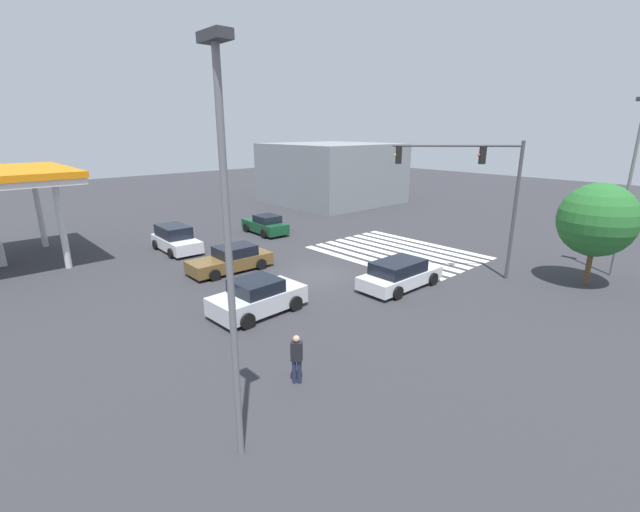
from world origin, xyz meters
name	(u,v)px	position (x,y,z in m)	size (l,w,h in m)	color
ground_plane	(320,275)	(0.00, 0.00, 0.00)	(118.85, 118.85, 0.00)	#333338
crosswalk_markings	(397,252)	(0.00, -6.76, 0.00)	(10.02, 7.25, 0.01)	silver
traffic_signal_mast	(481,183)	(-5.79, -5.79, 5.11)	(4.65, 4.65, 7.17)	#47474C
car_0	(175,239)	(10.04, 3.70, 0.79)	(4.40, 2.19, 1.66)	silver
car_1	(400,274)	(-4.05, -1.76, 0.69)	(2.18, 4.67, 1.42)	silver
car_2	(258,297)	(-1.84, 5.33, 0.71)	(2.35, 4.22, 1.53)	silver
car_3	(231,260)	(3.97, 3.15, 0.65)	(2.12, 4.74, 1.41)	brown
car_4	(265,225)	(10.06, -3.47, 0.68)	(4.25, 2.17, 1.46)	#144728
corner_building	(332,173)	(17.60, -17.67, 3.12)	(11.95, 11.95, 6.25)	gray
pedestrian	(297,357)	(-7.19, 7.50, 0.92)	(0.41, 0.41, 1.65)	#232842
street_light_pole_a	(631,175)	(-10.73, -11.87, 5.44)	(0.80, 0.36, 9.24)	slate
street_light_pole_b	(227,235)	(-8.63, 10.47, 5.57)	(0.80, 0.36, 9.48)	slate
tree_corner_a	(597,220)	(-10.30, -9.16, 3.40)	(3.66, 3.66, 5.24)	brown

